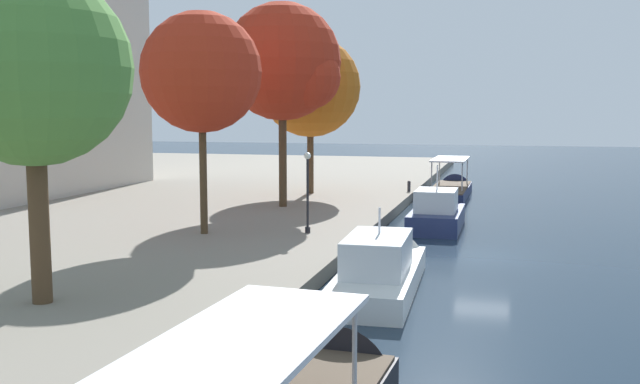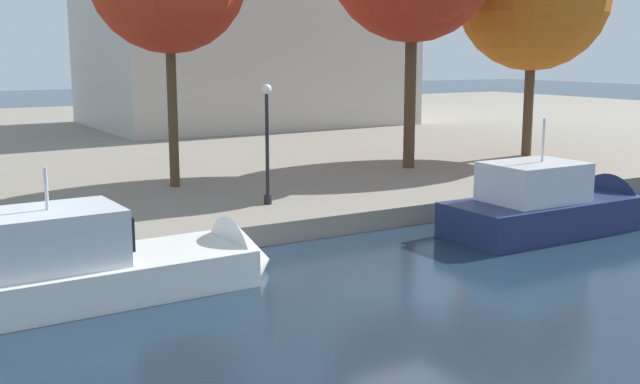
% 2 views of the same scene
% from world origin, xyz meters
% --- Properties ---
extents(ground_plane, '(220.00, 220.00, 0.00)m').
position_xyz_m(ground_plane, '(0.00, 0.00, 0.00)').
color(ground_plane, '#192838').
extents(dock_promenade, '(120.00, 55.00, 0.67)m').
position_xyz_m(dock_promenade, '(0.00, 33.29, 0.33)').
color(dock_promenade, gray).
rests_on(dock_promenade, ground_plane).
extents(motor_yacht_1, '(9.96, 3.01, 4.23)m').
position_xyz_m(motor_yacht_1, '(-6.80, 3.54, 0.57)').
color(motor_yacht_1, silver).
rests_on(motor_yacht_1, ground_plane).
extents(motor_yacht_2, '(7.57, 2.78, 4.64)m').
position_xyz_m(motor_yacht_2, '(8.00, 2.85, 0.63)').
color(motor_yacht_2, navy).
rests_on(motor_yacht_2, ground_plane).
extents(lamp_post, '(0.34, 0.34, 4.01)m').
position_xyz_m(lamp_post, '(0.43, 8.55, 2.88)').
color(lamp_post, black).
rests_on(lamp_post, dock_promenade).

